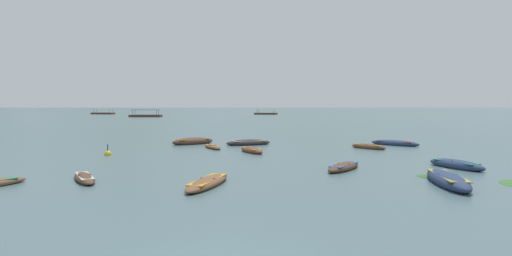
# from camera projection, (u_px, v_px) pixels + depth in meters

# --- Properties ---
(ground_plane) EXTENTS (6000.00, 6000.00, 0.00)m
(ground_plane) POSITION_uv_depth(u_px,v_px,m) (258.00, 107.00, 1505.06)
(ground_plane) COLOR #476066
(mountain_1) EXTENTS (1531.88, 1531.88, 598.81)m
(mountain_1) POSITION_uv_depth(u_px,v_px,m) (132.00, 57.00, 2310.43)
(mountain_1) COLOR slate
(mountain_1) RESTS_ON ground
(mountain_2) EXTENTS (2431.50, 2431.50, 578.87)m
(mountain_2) POSITION_uv_depth(u_px,v_px,m) (327.00, 63.00, 2556.27)
(mountain_2) COLOR slate
(mountain_2) RESTS_ON ground
(mountain_3) EXTENTS (907.70, 907.70, 310.34)m
(mountain_3) POSITION_uv_depth(u_px,v_px,m) (442.00, 83.00, 2549.44)
(mountain_3) COLOR #4C5B56
(mountain_3) RESTS_ON ground
(rowboat_0) EXTENTS (4.00, 3.42, 0.75)m
(rowboat_0) POSITION_uv_depth(u_px,v_px,m) (193.00, 141.00, 34.66)
(rowboat_0) COLOR #4C3323
(rowboat_0) RESTS_ON ground
(rowboat_1) EXTENTS (2.03, 3.14, 0.35)m
(rowboat_1) POSITION_uv_depth(u_px,v_px,m) (213.00, 147.00, 31.11)
(rowboat_1) COLOR brown
(rowboat_1) RESTS_ON ground
(rowboat_2) EXTENTS (2.29, 3.51, 0.59)m
(rowboat_2) POSITION_uv_depth(u_px,v_px,m) (456.00, 165.00, 21.19)
(rowboat_2) COLOR navy
(rowboat_2) RESTS_ON ground
(rowboat_3) EXTENTS (2.33, 3.09, 0.37)m
(rowboat_3) POSITION_uv_depth(u_px,v_px,m) (85.00, 178.00, 17.60)
(rowboat_3) COLOR #4C3323
(rowboat_3) RESTS_ON ground
(rowboat_4) EXTENTS (2.74, 3.33, 0.47)m
(rowboat_4) POSITION_uv_depth(u_px,v_px,m) (344.00, 167.00, 20.65)
(rowboat_4) COLOR #4C3323
(rowboat_4) RESTS_ON ground
(rowboat_5) EXTENTS (3.86, 3.53, 0.58)m
(rowboat_5) POSITION_uv_depth(u_px,v_px,m) (395.00, 143.00, 33.57)
(rowboat_5) COLOR navy
(rowboat_5) RESTS_ON ground
(rowboat_6) EXTENTS (2.00, 4.06, 0.44)m
(rowboat_6) POSITION_uv_depth(u_px,v_px,m) (208.00, 182.00, 16.48)
(rowboat_6) COLOR brown
(rowboat_6) RESTS_ON ground
(rowboat_7) EXTENTS (2.67, 2.88, 0.50)m
(rowboat_7) POSITION_uv_depth(u_px,v_px,m) (368.00, 147.00, 30.93)
(rowboat_7) COLOR brown
(rowboat_7) RESTS_ON ground
(rowboat_8) EXTENTS (4.24, 2.63, 0.61)m
(rowboat_8) POSITION_uv_depth(u_px,v_px,m) (248.00, 143.00, 33.89)
(rowboat_8) COLOR #2D2826
(rowboat_8) RESTS_ON ground
(rowboat_9) EXTENTS (1.76, 4.53, 0.68)m
(rowboat_9) POSITION_uv_depth(u_px,v_px,m) (448.00, 180.00, 16.67)
(rowboat_9) COLOR navy
(rowboat_9) RESTS_ON ground
(rowboat_11) EXTENTS (2.21, 3.18, 0.50)m
(rowboat_11) POSITION_uv_depth(u_px,v_px,m) (252.00, 150.00, 28.38)
(rowboat_11) COLOR brown
(rowboat_11) RESTS_ON ground
(ferry_0) EXTENTS (10.00, 4.70, 2.54)m
(ferry_0) POSITION_uv_depth(u_px,v_px,m) (103.00, 113.00, 165.31)
(ferry_0) COLOR #4C3323
(ferry_0) RESTS_ON ground
(ferry_1) EXTENTS (10.04, 3.98, 2.54)m
(ferry_1) POSITION_uv_depth(u_px,v_px,m) (146.00, 116.00, 122.80)
(ferry_1) COLOR #4C3323
(ferry_1) RESTS_ON ground
(ferry_2) EXTENTS (9.84, 6.24, 2.54)m
(ferry_2) POSITION_uv_depth(u_px,v_px,m) (266.00, 113.00, 159.86)
(ferry_2) COLOR #4C3323
(ferry_2) RESTS_ON ground
(mooring_buoy) EXTENTS (0.46, 0.46, 0.90)m
(mooring_buoy) POSITION_uv_depth(u_px,v_px,m) (108.00, 154.00, 26.79)
(mooring_buoy) COLOR yellow
(mooring_buoy) RESTS_ON ground
(weed_patch_0) EXTENTS (2.13, 1.90, 0.14)m
(weed_patch_0) POSITION_uv_depth(u_px,v_px,m) (436.00, 177.00, 18.51)
(weed_patch_0) COLOR #38662D
(weed_patch_0) RESTS_ON ground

